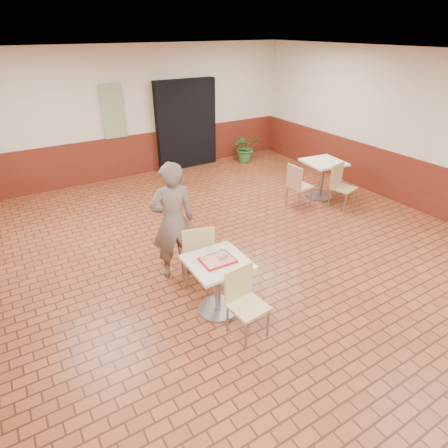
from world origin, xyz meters
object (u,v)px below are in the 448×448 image
customer (173,222)px  chair_second_front (341,184)px  chair_main_front (244,299)px  long_john_donut (223,257)px  chair_second_left (298,184)px  potted_plant (246,147)px  ring_donut (204,258)px  main_table (218,278)px  chair_main_back (197,251)px  serving_tray (217,260)px  paper_cup (222,249)px  second_table (322,173)px

customer → chair_second_front: size_ratio=1.97×
chair_main_front → long_john_donut: size_ratio=6.17×
chair_second_left → potted_plant: bearing=-16.9°
chair_second_front → chair_second_left: bearing=135.0°
ring_donut → potted_plant: bearing=50.8°
chair_second_front → long_john_donut: bearing=-170.4°
main_table → customer: (-0.12, 1.04, 0.36)m
chair_main_back → serving_tray: bearing=101.8°
chair_second_left → long_john_donut: bearing=120.8°
main_table → paper_cup: 0.36m
second_table → potted_plant: (-0.01, 2.87, -0.15)m
long_john_donut → chair_second_front: chair_second_front is taller
chair_main_back → customer: (-0.18, 0.38, 0.35)m
serving_tray → chair_second_front: bearing=21.4°
chair_main_front → paper_cup: 0.69m
second_table → chair_second_left: (-0.76, -0.08, -0.05)m
ring_donut → potted_plant: (3.92, 4.79, -0.41)m
long_john_donut → paper_cup: (0.06, 0.12, 0.02)m
paper_cup → second_table: (3.66, 1.91, -0.29)m
customer → potted_plant: customer is taller
ring_donut → potted_plant: ring_donut is taller
ring_donut → chair_second_front: (3.90, 1.38, -0.31)m
main_table → paper_cup: (0.14, 0.11, 0.32)m
long_john_donut → potted_plant: long_john_donut is taller
chair_main_back → long_john_donut: bearing=108.3°
chair_main_front → second_table: size_ratio=1.07×
chair_main_back → paper_cup: (0.07, -0.55, 0.30)m
second_table → customer: bearing=-166.0°
chair_main_front → second_table: bearing=28.2°
chair_main_front → customer: 1.59m
customer → chair_second_left: (3.15, 0.90, -0.39)m
customer → serving_tray: size_ratio=4.33×
main_table → chair_second_front: bearing=21.4°
main_table → chair_second_front: size_ratio=0.86×
main_table → chair_main_front: size_ratio=0.88×
chair_main_back → chair_main_front: bearing=107.9°
long_john_donut → chair_second_left: chair_second_left is taller
serving_tray → long_john_donut: long_john_donut is taller
chair_second_left → customer: bearing=103.2°
long_john_donut → potted_plant: bearing=52.9°
ring_donut → potted_plant: 6.20m
chair_main_back → second_table: (3.73, 1.36, 0.01)m
long_john_donut → chair_second_front: (3.69, 1.49, -0.31)m
main_table → customer: bearing=96.3°
second_table → potted_plant: size_ratio=1.03×
chair_main_front → ring_donut: chair_main_front is taller
ring_donut → potted_plant: size_ratio=0.11×
ring_donut → chair_second_left: chair_second_left is taller
chair_second_left → chair_second_front: chair_second_front is taller
long_john_donut → ring_donut: bearing=150.9°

